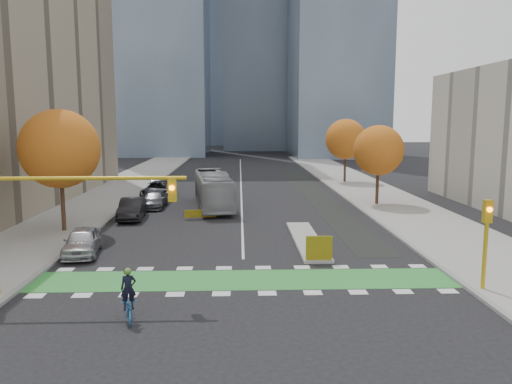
{
  "coord_description": "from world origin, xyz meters",
  "views": [
    {
      "loc": [
        -0.19,
        -21.27,
        7.49
      ],
      "look_at": [
        0.86,
        9.82,
        3.0
      ],
      "focal_mm": 35.0,
      "sensor_mm": 36.0,
      "label": 1
    }
  ],
  "objects": [
    {
      "name": "tree_east_near",
      "position": [
        12.0,
        22.0,
        4.86
      ],
      "size": [
        4.4,
        4.4,
        7.08
      ],
      "color": "#332114",
      "rests_on": "ground"
    },
    {
      "name": "hazard_board",
      "position": [
        4.0,
        4.2,
        0.8
      ],
      "size": [
        1.4,
        0.12,
        1.3
      ],
      "primitive_type": "cube",
      "color": "yellow",
      "rests_on": "median_island"
    },
    {
      "name": "parked_car_a",
      "position": [
        -9.0,
        6.28,
        0.76
      ],
      "size": [
        2.39,
        4.69,
        1.53
      ],
      "primitive_type": "imported",
      "rotation": [
        0.0,
        0.0,
        0.13
      ],
      "color": "#A5A4AA",
      "rests_on": "ground"
    },
    {
      "name": "median_island",
      "position": [
        4.0,
        9.0,
        0.08
      ],
      "size": [
        1.6,
        10.0,
        0.16
      ],
      "primitive_type": "cube",
      "color": "gray",
      "rests_on": "ground"
    },
    {
      "name": "curb_east",
      "position": [
        10.0,
        20.0,
        0.07
      ],
      "size": [
        0.3,
        120.0,
        0.16
      ],
      "primitive_type": "cube",
      "color": "gray",
      "rests_on": "ground"
    },
    {
      "name": "parked_car_d",
      "position": [
        -7.97,
        26.45,
        0.83
      ],
      "size": [
        2.88,
        6.02,
        1.66
      ],
      "primitive_type": "imported",
      "rotation": [
        0.0,
        0.0,
        -0.02
      ],
      "color": "black",
      "rests_on": "ground"
    },
    {
      "name": "sidewalk_west",
      "position": [
        -13.5,
        20.0,
        0.07
      ],
      "size": [
        7.0,
        120.0,
        0.15
      ],
      "primitive_type": "cube",
      "color": "gray",
      "rests_on": "ground"
    },
    {
      "name": "centre_line",
      "position": [
        0.0,
        40.0,
        0.01
      ],
      "size": [
        0.15,
        70.0,
        0.01
      ],
      "primitive_type": "cube",
      "color": "silver",
      "rests_on": "ground"
    },
    {
      "name": "tree_east_far",
      "position": [
        12.5,
        38.0,
        5.24
      ],
      "size": [
        4.8,
        4.8,
        7.65
      ],
      "color": "#332114",
      "rests_on": "ground"
    },
    {
      "name": "tower_far",
      "position": [
        -4.0,
        140.0,
        40.0
      ],
      "size": [
        26.0,
        26.0,
        80.0
      ],
      "primitive_type": "cube",
      "color": "#47566B",
      "rests_on": "ground"
    },
    {
      "name": "bus",
      "position": [
        -2.45,
        21.45,
        1.55
      ],
      "size": [
        4.08,
        11.37,
        3.1
      ],
      "primitive_type": "imported",
      "rotation": [
        0.0,
        0.0,
        0.14
      ],
      "color": "#95999C",
      "rests_on": "ground"
    },
    {
      "name": "cyclist",
      "position": [
        -4.37,
        -3.18,
        0.68
      ],
      "size": [
        1.07,
        1.88,
        2.05
      ],
      "rotation": [
        0.0,
        0.0,
        0.27
      ],
      "color": "#205C96",
      "rests_on": "ground"
    },
    {
      "name": "bike_crossing",
      "position": [
        0.0,
        1.5,
        0.01
      ],
      "size": [
        20.0,
        3.0,
        0.01
      ],
      "primitive_type": "cube",
      "color": "#2E8C35",
      "rests_on": "ground"
    },
    {
      "name": "parked_car_e",
      "position": [
        -9.0,
        31.45,
        0.71
      ],
      "size": [
        2.02,
        4.3,
        1.42
      ],
      "primitive_type": "imported",
      "rotation": [
        0.0,
        0.0,
        0.08
      ],
      "color": "#ABABB0",
      "rests_on": "ground"
    },
    {
      "name": "bike_lane_paint",
      "position": [
        7.5,
        30.0,
        0.01
      ],
      "size": [
        2.5,
        50.0,
        0.01
      ],
      "primitive_type": "cube",
      "color": "black",
      "rests_on": "ground"
    },
    {
      "name": "tree_west",
      "position": [
        -12.0,
        12.0,
        5.62
      ],
      "size": [
        5.2,
        5.2,
        8.22
      ],
      "color": "#332114",
      "rests_on": "ground"
    },
    {
      "name": "ground",
      "position": [
        0.0,
        0.0,
        0.0
      ],
      "size": [
        300.0,
        300.0,
        0.0
      ],
      "primitive_type": "plane",
      "color": "black",
      "rests_on": "ground"
    },
    {
      "name": "parked_car_b",
      "position": [
        -8.4,
        16.45,
        0.8
      ],
      "size": [
        2.01,
        4.95,
        1.6
      ],
      "primitive_type": "imported",
      "rotation": [
        0.0,
        0.0,
        0.07
      ],
      "color": "black",
      "rests_on": "ground"
    },
    {
      "name": "tower_ne",
      "position": [
        20.0,
        85.0,
        30.0
      ],
      "size": [
        18.0,
        24.0,
        60.0
      ],
      "primitive_type": "cube",
      "color": "#47566B",
      "rests_on": "ground"
    },
    {
      "name": "curb_west",
      "position": [
        -10.0,
        20.0,
        0.07
      ],
      "size": [
        0.3,
        120.0,
        0.16
      ],
      "primitive_type": "cube",
      "color": "gray",
      "rests_on": "ground"
    },
    {
      "name": "sidewalk_east",
      "position": [
        13.5,
        20.0,
        0.07
      ],
      "size": [
        7.0,
        120.0,
        0.15
      ],
      "primitive_type": "cube",
      "color": "gray",
      "rests_on": "ground"
    },
    {
      "name": "traffic_signal_east",
      "position": [
        10.5,
        -0.51,
        2.73
      ],
      "size": [
        0.35,
        0.43,
        4.1
      ],
      "color": "#BF9914",
      "rests_on": "ground"
    },
    {
      "name": "traffic_signal_west",
      "position": [
        -7.93,
        -0.51,
        4.03
      ],
      "size": [
        8.53,
        0.56,
        5.2
      ],
      "color": "#BF9914",
      "rests_on": "ground"
    },
    {
      "name": "parked_car_c",
      "position": [
        -7.52,
        21.45,
        0.68
      ],
      "size": [
        1.94,
        4.71,
        1.36
      ],
      "primitive_type": "imported",
      "rotation": [
        0.0,
        0.0,
        -0.01
      ],
      "color": "#515055",
      "rests_on": "ground"
    }
  ]
}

